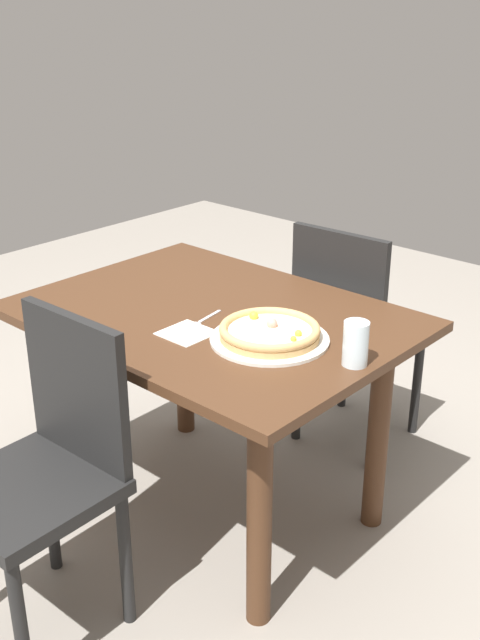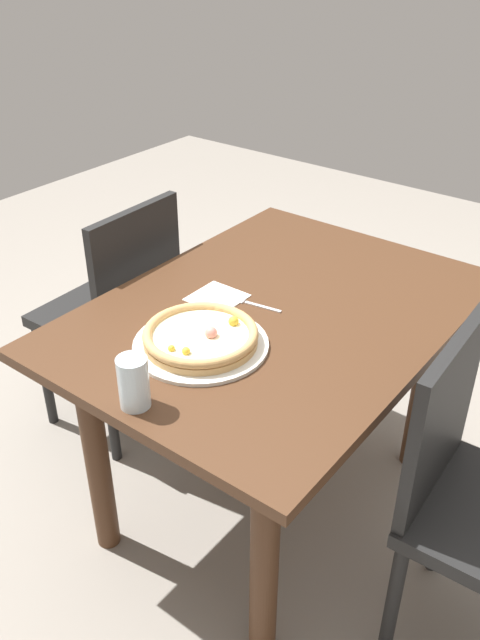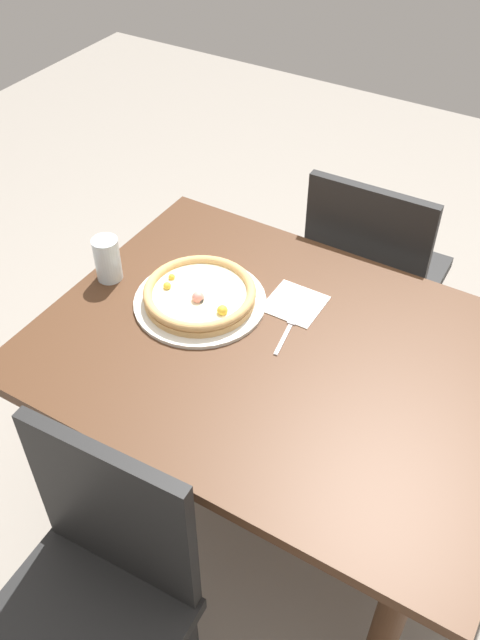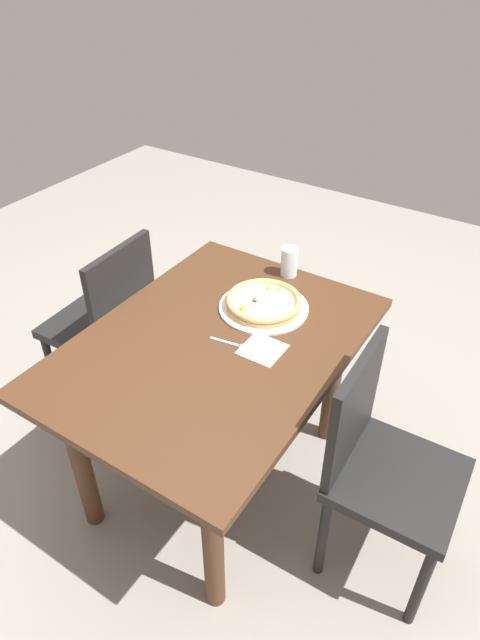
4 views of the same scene
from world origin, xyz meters
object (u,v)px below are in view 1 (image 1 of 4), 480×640
at_px(chair_near, 353,327).
at_px(pizza, 270,331).
at_px(chair_far, 47,467).
at_px(drinking_glass, 356,344).
at_px(dining_table, 213,349).
at_px(plate, 270,339).
at_px(fork, 202,321).
at_px(napkin, 187,333).

distance_m(chair_near, pizza, 0.76).
relative_size(chair_far, drinking_glass, 7.24).
distance_m(dining_table, pizza, 0.31).
bearing_deg(chair_near, plate, -78.72).
distance_m(pizza, drinking_glass, 0.27).
relative_size(plate, drinking_glass, 2.78).
height_order(fork, napkin, fork).
distance_m(dining_table, drinking_glass, 0.56).
xyz_separation_m(dining_table, pizza, (-0.27, 0.04, 0.16)).
distance_m(fork, drinking_glass, 0.52).
height_order(chair_near, plate, chair_near).
distance_m(chair_near, fork, 0.77).
height_order(plate, fork, plate).
relative_size(chair_near, pizza, 3.08).
distance_m(chair_far, pizza, 0.71).
bearing_deg(fork, chair_near, 165.53).
height_order(chair_near, drinking_glass, chair_near).
xyz_separation_m(fork, napkin, (-0.03, 0.09, -0.00)).
bearing_deg(pizza, napkin, 29.91).
xyz_separation_m(drinking_glass, napkin, (0.48, 0.16, -0.06)).
xyz_separation_m(plate, napkin, (0.21, 0.12, -0.00)).
xyz_separation_m(dining_table, chair_far, (-0.01, 0.65, -0.11)).
bearing_deg(napkin, dining_table, -72.05).
distance_m(plate, fork, 0.24).
bearing_deg(drinking_glass, pizza, 7.87).
bearing_deg(fork, pizza, 88.24).
relative_size(chair_far, napkin, 6.39).
bearing_deg(plate, chair_far, 67.25).
xyz_separation_m(dining_table, drinking_glass, (-0.53, 0.01, 0.19)).
xyz_separation_m(chair_near, drinking_glass, (-0.44, 0.66, 0.30)).
bearing_deg(plate, dining_table, -9.28).
height_order(chair_near, fork, chair_near).
relative_size(pizza, fork, 1.75).
bearing_deg(dining_table, chair_near, -98.23).
xyz_separation_m(chair_far, napkin, (-0.04, -0.49, 0.24)).
relative_size(dining_table, fork, 7.15).
relative_size(chair_near, napkin, 6.39).
xyz_separation_m(pizza, napkin, (0.21, 0.12, -0.03)).
distance_m(chair_near, plate, 0.76).
bearing_deg(pizza, chair_near, -76.10).
relative_size(plate, napkin, 2.45).
bearing_deg(pizza, fork, 7.13).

